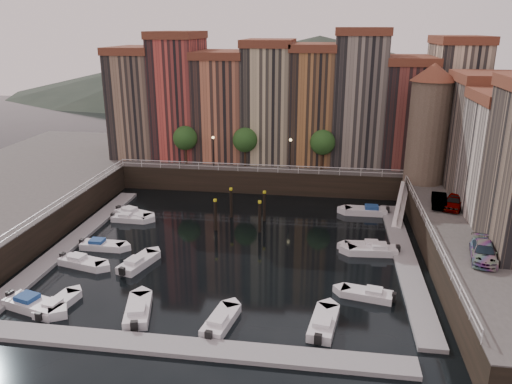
% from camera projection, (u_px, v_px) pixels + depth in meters
% --- Properties ---
extents(ground, '(200.00, 200.00, 0.00)m').
position_uv_depth(ground, '(235.00, 245.00, 49.34)').
color(ground, black).
rests_on(ground, ground).
extents(quay_far, '(80.00, 20.00, 3.00)m').
position_uv_depth(quay_far, '(267.00, 163.00, 73.28)').
color(quay_far, black).
rests_on(quay_far, ground).
extents(dock_left, '(2.00, 28.00, 0.35)m').
position_uv_depth(dock_left, '(76.00, 238.00, 50.58)').
color(dock_left, gray).
rests_on(dock_left, ground).
extents(dock_right, '(2.00, 28.00, 0.35)m').
position_uv_depth(dock_right, '(405.00, 259.00, 46.12)').
color(dock_right, gray).
rests_on(dock_right, ground).
extents(dock_near, '(30.00, 2.00, 0.35)m').
position_uv_depth(dock_near, '(188.00, 348.00, 33.33)').
color(dock_near, gray).
rests_on(dock_near, ground).
extents(mountains, '(145.00, 100.00, 18.00)m').
position_uv_depth(mountains, '(308.00, 71.00, 149.87)').
color(mountains, '#2D382D').
rests_on(mountains, ground).
extents(far_terrace, '(48.70, 10.30, 17.50)m').
position_uv_depth(far_terrace, '(290.00, 101.00, 67.49)').
color(far_terrace, '#856B55').
rests_on(far_terrace, quay_far).
extents(corner_tower, '(5.20, 5.20, 13.80)m').
position_uv_depth(corner_tower, '(429.00, 122.00, 56.98)').
color(corner_tower, '#6B5B4C').
rests_on(corner_tower, quay_right).
extents(promenade_trees, '(21.20, 3.20, 5.20)m').
position_uv_depth(promenade_trees, '(250.00, 140.00, 64.53)').
color(promenade_trees, black).
rests_on(promenade_trees, quay_far).
extents(street_lamps, '(10.36, 0.36, 4.18)m').
position_uv_depth(street_lamps, '(251.00, 147.00, 63.77)').
color(street_lamps, black).
rests_on(street_lamps, quay_far).
extents(railings, '(36.08, 34.04, 0.52)m').
position_uv_depth(railings, '(243.00, 193.00, 52.73)').
color(railings, white).
rests_on(railings, ground).
extents(gangway, '(2.78, 8.32, 3.73)m').
position_uv_depth(gangway, '(401.00, 202.00, 55.77)').
color(gangway, white).
rests_on(gangway, ground).
extents(mooring_pilings, '(5.10, 4.33, 3.78)m').
position_uv_depth(mooring_pilings, '(243.00, 211.00, 53.93)').
color(mooring_pilings, black).
rests_on(mooring_pilings, ground).
extents(boat_left_0, '(5.21, 3.09, 1.17)m').
position_uv_depth(boat_left_0, '(33.00, 304.00, 38.10)').
color(boat_left_0, silver).
rests_on(boat_left_0, ground).
extents(boat_left_1, '(4.71, 2.63, 1.05)m').
position_uv_depth(boat_left_1, '(82.00, 262.00, 45.04)').
color(boat_left_1, silver).
rests_on(boat_left_1, ground).
extents(boat_left_2, '(4.44, 1.66, 1.02)m').
position_uv_depth(boat_left_2, '(102.00, 245.00, 48.52)').
color(boat_left_2, silver).
rests_on(boat_left_2, ground).
extents(boat_left_3, '(4.16, 1.61, 0.95)m').
position_uv_depth(boat_left_3, '(129.00, 218.00, 55.39)').
color(boat_left_3, silver).
rests_on(boat_left_3, ground).
extents(boat_left_4, '(4.87, 3.28, 1.10)m').
position_uv_depth(boat_left_4, '(133.00, 214.00, 56.60)').
color(boat_left_4, silver).
rests_on(boat_left_4, ground).
extents(boat_right_1, '(4.36, 2.32, 0.98)m').
position_uv_depth(boat_right_1, '(368.00, 294.00, 39.69)').
color(boat_right_1, silver).
rests_on(boat_right_1, ground).
extents(boat_right_2, '(4.91, 2.08, 1.11)m').
position_uv_depth(boat_right_2, '(374.00, 250.00, 47.40)').
color(boat_right_2, silver).
rests_on(boat_right_2, ground).
extents(boat_right_3, '(4.33, 1.84, 0.98)m').
position_uv_depth(boat_right_3, '(367.00, 246.00, 48.30)').
color(boat_right_3, silver).
rests_on(boat_right_3, ground).
extents(boat_right_4, '(5.00, 1.84, 1.15)m').
position_uv_depth(boat_right_4, '(367.00, 211.00, 57.43)').
color(boat_right_4, silver).
rests_on(boat_right_4, ground).
extents(boat_near_0, '(2.17, 4.28, 0.96)m').
position_uv_depth(boat_near_0, '(57.00, 305.00, 38.17)').
color(boat_near_0, silver).
rests_on(boat_near_0, ground).
extents(boat_near_1, '(2.86, 4.95, 1.11)m').
position_uv_depth(boat_near_1, '(138.00, 311.00, 37.28)').
color(boat_near_1, silver).
rests_on(boat_near_1, ground).
extents(boat_near_2, '(2.34, 4.60, 1.03)m').
position_uv_depth(boat_near_2, '(220.00, 321.00, 35.99)').
color(boat_near_2, silver).
rests_on(boat_near_2, ground).
extents(boat_near_3, '(2.35, 4.84, 1.09)m').
position_uv_depth(boat_near_3, '(323.00, 324.00, 35.70)').
color(boat_near_3, silver).
rests_on(boat_near_3, ground).
extents(car_a, '(2.90, 4.38, 1.39)m').
position_uv_depth(car_a, '(454.00, 203.00, 50.25)').
color(car_a, gray).
rests_on(car_a, quay_right).
extents(car_b, '(1.96, 4.12, 1.30)m').
position_uv_depth(car_b, '(439.00, 201.00, 50.83)').
color(car_b, gray).
rests_on(car_b, quay_right).
extents(car_c, '(2.71, 4.92, 1.35)m').
position_uv_depth(car_c, '(483.00, 253.00, 39.19)').
color(car_c, gray).
rests_on(car_c, quay_right).
extents(boat_extra_531, '(2.86, 4.80, 1.08)m').
position_uv_depth(boat_extra_531, '(138.00, 263.00, 44.88)').
color(boat_extra_531, silver).
rests_on(boat_extra_531, ground).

